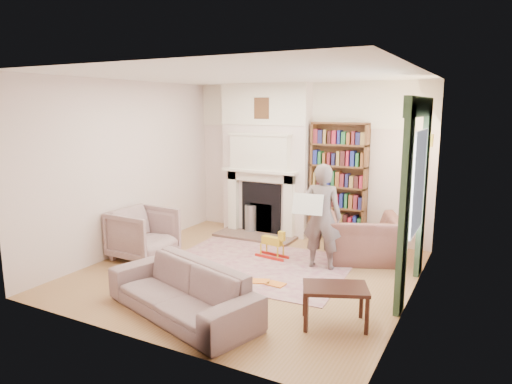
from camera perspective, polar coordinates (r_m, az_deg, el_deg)
The scene contains 25 objects.
floor at distance 6.77m, azimuth -1.01°, elevation -9.96°, with size 4.50×4.50×0.00m, color olive.
ceiling at distance 6.35m, azimuth -1.09°, elevation 14.41°, with size 4.50×4.50×0.00m, color white.
wall_back at distance 8.43m, azimuth 6.40°, elevation 3.89°, with size 4.50×4.50×0.00m, color beige.
wall_front at distance 4.61m, azimuth -14.74°, elevation -2.03°, with size 4.50×4.50×0.00m, color beige.
wall_left at distance 7.75m, azimuth -15.78°, elevation 2.96°, with size 4.50×4.50×0.00m, color beige.
wall_right at distance 5.69m, azimuth 19.19°, elevation 0.10°, with size 4.50×4.50×0.00m, color beige.
fireplace at distance 8.56m, azimuth 1.21°, elevation 3.97°, with size 1.70×0.58×2.80m.
bookcase at distance 8.13m, azimuth 10.29°, elevation 1.93°, with size 1.00×0.24×1.85m, color brown.
window at distance 6.07m, azimuth 19.68°, elevation 1.18°, with size 0.02×0.90×1.30m, color silver.
curtain_left at distance 5.44m, azimuth 18.05°, elevation -2.44°, with size 0.07×0.32×2.40m, color #30492F.
curtain_right at distance 6.80m, azimuth 20.13°, elevation -0.02°, with size 0.07×0.32×2.40m, color #30492F.
pelmet at distance 6.01m, azimuth 19.81°, elevation 10.00°, with size 0.09×1.70×0.24m, color #30492F.
wall_sconce at distance 7.14m, azimuth 19.59°, elevation 6.16°, with size 0.20×0.24×0.24m, color gold, non-canonical shape.
rug at distance 7.03m, azimuth 0.01°, elevation -9.10°, with size 2.72×2.10×0.01m, color #BFAA90.
armchair_reading at distance 7.31m, azimuth 13.10°, elevation -5.69°, with size 1.11×0.97×0.72m, color #542D2C.
armchair_left at distance 7.46m, azimuth -13.90°, elevation -5.11°, with size 0.85×0.88×0.80m, color #BBA79A.
sofa at distance 5.45m, azimuth -9.27°, elevation -12.05°, with size 2.02×0.79×0.59m, color gray.
man_reading at distance 6.77m, azimuth 8.25°, elevation -3.07°, with size 0.58×0.38×1.58m, color #5E4F4B.
newspaper at distance 6.60m, azimuth 6.48°, elevation -1.54°, with size 0.44×0.02×0.31m, color beige.
coffee_table at distance 5.24m, azimuth 9.82°, elevation -13.82°, with size 0.70×0.45×0.45m, color #321811, non-canonical shape.
paraffin_heater at distance 8.70m, azimuth -0.61°, elevation -3.38°, with size 0.24×0.24×0.55m, color #96999D.
rocking_horse at distance 7.29m, azimuth 2.02°, elevation -6.51°, with size 0.53×0.21×0.47m, color gold, non-canonical shape.
board_game at distance 6.89m, azimuth -7.53°, elevation -9.44°, with size 0.33×0.33×0.03m, color #ECD853.
game_box_lid at distance 7.25m, azimuth -8.24°, elevation -8.35°, with size 0.33×0.22×0.05m, color red.
comic_annuals at distance 6.36m, azimuth -0.51°, elevation -11.18°, with size 0.84×0.56×0.02m.
Camera 1 is at (3.07, -5.54, 2.38)m, focal length 32.00 mm.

